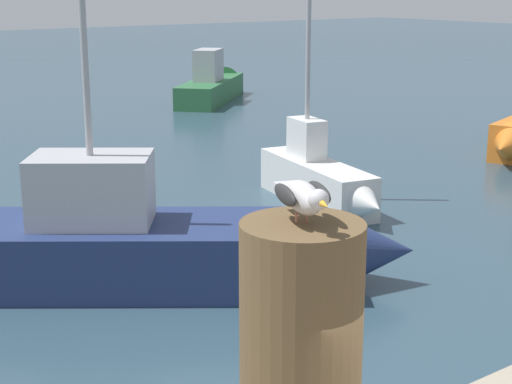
{
  "coord_description": "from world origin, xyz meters",
  "views": [
    {
      "loc": [
        -2.74,
        -2.19,
        3.52
      ],
      "look_at": [
        -1.17,
        -0.07,
        2.83
      ],
      "focal_mm": 56.15,
      "sensor_mm": 36.0,
      "label": 1
    }
  ],
  "objects": [
    {
      "name": "mooring_post",
      "position": [
        -1.17,
        -0.32,
        2.22
      ],
      "size": [
        0.41,
        0.41,
        1.13
      ],
      "primitive_type": "cylinder",
      "color": "brown",
      "rests_on": "harbor_quay"
    },
    {
      "name": "boat_green",
      "position": [
        11.07,
        18.65,
        0.46
      ],
      "size": [
        4.5,
        4.23,
        1.74
      ],
      "color": "#2D6B3D",
      "rests_on": "ground_plane"
    },
    {
      "name": "boat_white",
      "position": [
        5.58,
        7.27,
        0.45
      ],
      "size": [
        1.3,
        3.33,
        4.28
      ],
      "color": "silver",
      "rests_on": "ground_plane"
    },
    {
      "name": "boat_navy",
      "position": [
        2.03,
        5.53,
        0.5
      ],
      "size": [
        5.24,
        4.33,
        3.89
      ],
      "color": "navy",
      "rests_on": "ground_plane"
    },
    {
      "name": "seagull",
      "position": [
        -1.17,
        -0.33,
        2.87
      ],
      "size": [
        0.2,
        0.38,
        0.14
      ],
      "color": "#C67260",
      "rests_on": "mooring_post"
    }
  ]
}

